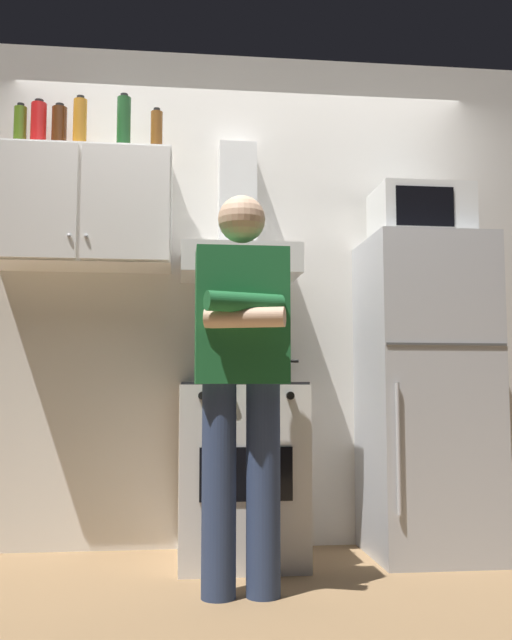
{
  "coord_description": "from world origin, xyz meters",
  "views": [
    {
      "loc": [
        -0.37,
        -3.25,
        0.83
      ],
      "look_at": [
        0.0,
        0.0,
        1.15
      ],
      "focal_mm": 39.73,
      "sensor_mm": 36.0,
      "label": 1
    }
  ],
  "objects_px": {
    "upper_cabinet": "(83,209)",
    "stove_oven": "(240,471)",
    "microwave": "(420,215)",
    "cooking_pot": "(269,369)",
    "bottle_wine_green": "(124,124)",
    "person_standing": "(241,372)",
    "bottle_rum_dark": "(59,130)",
    "range_hood": "(239,242)",
    "refrigerator": "(426,395)",
    "bottle_liquor_amber": "(80,124)",
    "bottle_beer_brown": "(157,133)",
    "bottle_olive_oil": "(20,129)",
    "bottle_soda_red": "(38,127)"
  },
  "relations": [
    {
      "from": "bottle_liquor_amber",
      "to": "bottle_olive_oil",
      "type": "distance_m",
      "value": 0.32
    },
    {
      "from": "stove_oven",
      "to": "bottle_rum_dark",
      "type": "xyz_separation_m",
      "value": [
        -0.94,
        0.15,
        1.74
      ]
    },
    {
      "from": "upper_cabinet",
      "to": "stove_oven",
      "type": "relative_size",
      "value": 1.03
    },
    {
      "from": "bottle_beer_brown",
      "to": "microwave",
      "type": "bearing_deg",
      "value": -5.07
    },
    {
      "from": "bottle_wine_green",
      "to": "bottle_beer_brown",
      "type": "bearing_deg",
      "value": 15.24
    },
    {
      "from": "upper_cabinet",
      "to": "microwave",
      "type": "relative_size",
      "value": 1.88
    },
    {
      "from": "cooking_pot",
      "to": "bottle_olive_oil",
      "type": "distance_m",
      "value": 1.79
    },
    {
      "from": "bottle_beer_brown",
      "to": "refrigerator",
      "type": "bearing_deg",
      "value": -5.82
    },
    {
      "from": "bottle_wine_green",
      "to": "bottle_rum_dark",
      "type": "height_order",
      "value": "bottle_wine_green"
    },
    {
      "from": "microwave",
      "to": "bottle_rum_dark",
      "type": "height_order",
      "value": "bottle_rum_dark"
    },
    {
      "from": "bottle_rum_dark",
      "to": "refrigerator",
      "type": "bearing_deg",
      "value": -4.63
    },
    {
      "from": "person_standing",
      "to": "bottle_beer_brown",
      "type": "height_order",
      "value": "bottle_beer_brown"
    },
    {
      "from": "stove_oven",
      "to": "bottle_wine_green",
      "type": "relative_size",
      "value": 2.83
    },
    {
      "from": "cooking_pot",
      "to": "bottle_liquor_amber",
      "type": "xyz_separation_m",
      "value": [
        -0.95,
        0.21,
        1.26
      ]
    },
    {
      "from": "range_hood",
      "to": "bottle_beer_brown",
      "type": "height_order",
      "value": "bottle_beer_brown"
    },
    {
      "from": "person_standing",
      "to": "bottle_rum_dark",
      "type": "distance_m",
      "value": 1.73
    },
    {
      "from": "microwave",
      "to": "bottle_wine_green",
      "type": "distance_m",
      "value": 1.62
    },
    {
      "from": "person_standing",
      "to": "refrigerator",
      "type": "bearing_deg",
      "value": 31.23
    },
    {
      "from": "upper_cabinet",
      "to": "bottle_olive_oil",
      "type": "xyz_separation_m",
      "value": [
        -0.33,
        0.03,
        0.42
      ]
    },
    {
      "from": "microwave",
      "to": "bottle_beer_brown",
      "type": "xyz_separation_m",
      "value": [
        -1.38,
        0.12,
        0.43
      ]
    },
    {
      "from": "stove_oven",
      "to": "cooking_pot",
      "type": "relative_size",
      "value": 3.08
    },
    {
      "from": "bottle_rum_dark",
      "to": "bottle_soda_red",
      "type": "bearing_deg",
      "value": -172.75
    },
    {
      "from": "range_hood",
      "to": "upper_cabinet",
      "type": "bearing_deg",
      "value": -179.91
    },
    {
      "from": "refrigerator",
      "to": "bottle_soda_red",
      "type": "distance_m",
      "value": 2.43
    },
    {
      "from": "upper_cabinet",
      "to": "range_hood",
      "type": "distance_m",
      "value": 0.81
    },
    {
      "from": "upper_cabinet",
      "to": "refrigerator",
      "type": "bearing_deg",
      "value": -4.07
    },
    {
      "from": "refrigerator",
      "to": "bottle_beer_brown",
      "type": "xyz_separation_m",
      "value": [
        -1.38,
        0.14,
        1.37
      ]
    },
    {
      "from": "bottle_olive_oil",
      "to": "bottle_wine_green",
      "type": "height_order",
      "value": "bottle_wine_green"
    },
    {
      "from": "person_standing",
      "to": "bottle_liquor_amber",
      "type": "bearing_deg",
      "value": 137.95
    },
    {
      "from": "bottle_soda_red",
      "to": "cooking_pot",
      "type": "bearing_deg",
      "value": -12.51
    },
    {
      "from": "bottle_liquor_amber",
      "to": "bottle_beer_brown",
      "type": "height_order",
      "value": "bottle_liquor_amber"
    },
    {
      "from": "stove_oven",
      "to": "bottle_beer_brown",
      "type": "bearing_deg",
      "value": 161.91
    },
    {
      "from": "bottle_liquor_amber",
      "to": "bottle_beer_brown",
      "type": "xyz_separation_m",
      "value": [
        0.39,
        0.05,
        -0.01
      ]
    },
    {
      "from": "upper_cabinet",
      "to": "person_standing",
      "type": "bearing_deg",
      "value": -44.26
    },
    {
      "from": "stove_oven",
      "to": "bottle_liquor_amber",
      "type": "relative_size",
      "value": 3.06
    },
    {
      "from": "microwave",
      "to": "bottle_beer_brown",
      "type": "bearing_deg",
      "value": 174.93
    },
    {
      "from": "refrigerator",
      "to": "cooking_pot",
      "type": "bearing_deg",
      "value": -171.68
    },
    {
      "from": "bottle_wine_green",
      "to": "bottle_rum_dark",
      "type": "distance_m",
      "value": 0.34
    },
    {
      "from": "refrigerator",
      "to": "bottle_liquor_amber",
      "type": "distance_m",
      "value": 2.25
    },
    {
      "from": "microwave",
      "to": "cooking_pot",
      "type": "height_order",
      "value": "microwave"
    },
    {
      "from": "upper_cabinet",
      "to": "bottle_soda_red",
      "type": "xyz_separation_m",
      "value": [
        -0.24,
        0.02,
        0.43
      ]
    },
    {
      "from": "bottle_liquor_amber",
      "to": "refrigerator",
      "type": "bearing_deg",
      "value": -2.95
    },
    {
      "from": "microwave",
      "to": "bottle_soda_red",
      "type": "bearing_deg",
      "value": 176.51
    },
    {
      "from": "person_standing",
      "to": "cooking_pot",
      "type": "height_order",
      "value": "person_standing"
    },
    {
      "from": "stove_oven",
      "to": "bottle_soda_red",
      "type": "height_order",
      "value": "bottle_soda_red"
    },
    {
      "from": "range_hood",
      "to": "person_standing",
      "type": "distance_m",
      "value": 1.01
    },
    {
      "from": "stove_oven",
      "to": "bottle_olive_oil",
      "type": "bearing_deg",
      "value": 172.35
    },
    {
      "from": "cooking_pot",
      "to": "upper_cabinet",
      "type": "bearing_deg",
      "value": 165.27
    },
    {
      "from": "cooking_pot",
      "to": "bottle_wine_green",
      "type": "relative_size",
      "value": 0.92
    },
    {
      "from": "person_standing",
      "to": "stove_oven",
      "type": "bearing_deg",
      "value": 85.28
    }
  ]
}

